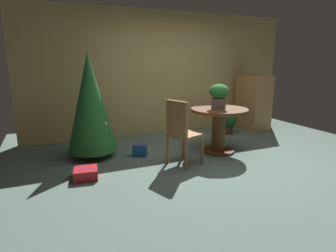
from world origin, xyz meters
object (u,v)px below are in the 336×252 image
at_px(wooden_chair_left_near, 181,130).
at_px(holiday_tree, 90,103).
at_px(flower_vase, 219,95).
at_px(wooden_cabinet, 253,102).
at_px(round_dining_table, 219,123).
at_px(potted_plant, 228,121).
at_px(gift_box_red, 86,173).
at_px(gift_box_blue, 140,150).

relative_size(wooden_chair_left_near, holiday_tree, 0.59).
bearing_deg(flower_vase, wooden_cabinet, 33.83).
height_order(round_dining_table, potted_plant, round_dining_table).
bearing_deg(wooden_cabinet, wooden_chair_left_near, -150.33).
distance_m(round_dining_table, wooden_chair_left_near, 0.94).
bearing_deg(gift_box_red, holiday_tree, 74.84).
distance_m(holiday_tree, gift_box_red, 1.25).
bearing_deg(potted_plant, flower_vase, -132.66).
height_order(flower_vase, potted_plant, flower_vase).
bearing_deg(holiday_tree, round_dining_table, -16.79).
bearing_deg(potted_plant, wooden_chair_left_near, -143.47).
bearing_deg(wooden_cabinet, potted_plant, -169.64).
bearing_deg(gift_box_blue, wooden_chair_left_near, -55.64).
height_order(round_dining_table, wooden_chair_left_near, wooden_chair_left_near).
relative_size(round_dining_table, wooden_cabinet, 0.77).
relative_size(gift_box_blue, wooden_cabinet, 0.23).
relative_size(holiday_tree, potted_plant, 3.42).
height_order(flower_vase, wooden_chair_left_near, flower_vase).
bearing_deg(wooden_chair_left_near, gift_box_blue, 124.36).
relative_size(gift_box_blue, potted_plant, 0.57).
distance_m(gift_box_red, wooden_cabinet, 4.26).
relative_size(round_dining_table, potted_plant, 1.95).
distance_m(round_dining_table, potted_plant, 1.36).
relative_size(gift_box_red, wooden_cabinet, 0.28).
xyz_separation_m(gift_box_blue, gift_box_red, (-0.97, -0.61, -0.03)).
relative_size(round_dining_table, gift_box_red, 2.78).
height_order(flower_vase, wooden_cabinet, wooden_cabinet).
bearing_deg(round_dining_table, gift_box_red, -173.19).
xyz_separation_m(round_dining_table, flower_vase, (-0.03, -0.01, 0.50)).
xyz_separation_m(flower_vase, wooden_cabinet, (1.71, 1.14, -0.38)).
distance_m(round_dining_table, wooden_cabinet, 2.03).
bearing_deg(flower_vase, wooden_chair_left_near, -159.75).
relative_size(wooden_cabinet, potted_plant, 2.52).
bearing_deg(gift_box_red, gift_box_blue, 32.25).
bearing_deg(wooden_cabinet, flower_vase, -146.17).
distance_m(round_dining_table, gift_box_blue, 1.43).
bearing_deg(holiday_tree, wooden_cabinet, 7.87).
bearing_deg(flower_vase, gift_box_blue, 165.22).
bearing_deg(potted_plant, holiday_tree, -172.80).
distance_m(wooden_chair_left_near, holiday_tree, 1.55).
distance_m(flower_vase, wooden_chair_left_near, 1.02).
relative_size(flower_vase, gift_box_red, 1.20).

